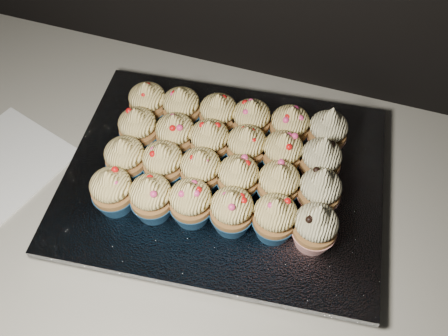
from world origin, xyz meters
name	(u,v)px	position (x,y,z in m)	size (l,w,h in m)	color
cabinet	(259,319)	(0.00, 1.70, 0.43)	(2.40, 0.60, 0.86)	black
worktop	(275,221)	(0.00, 1.70, 0.88)	(2.44, 0.64, 0.04)	beige
napkin	(6,162)	(-0.46, 1.65, 0.90)	(0.18, 0.18, 0.00)	white
baking_tray	(224,182)	(-0.09, 1.72, 0.91)	(0.45, 0.34, 0.02)	black
foil_lining	(224,176)	(-0.09, 1.72, 0.93)	(0.49, 0.38, 0.01)	silver
cupcake_0	(112,191)	(-0.23, 1.62, 0.97)	(0.06, 0.06, 0.08)	navy
cupcake_1	(151,198)	(-0.17, 1.63, 0.97)	(0.06, 0.06, 0.08)	navy
cupcake_2	(191,202)	(-0.11, 1.64, 0.97)	(0.06, 0.06, 0.08)	navy
cupcake_3	(232,211)	(-0.05, 1.64, 0.97)	(0.06, 0.06, 0.08)	navy
cupcake_4	(275,218)	(0.01, 1.65, 0.97)	(0.06, 0.06, 0.08)	navy
cupcake_5	(315,227)	(0.06, 1.65, 0.97)	(0.06, 0.06, 0.10)	#A41D16
cupcake_6	(126,159)	(-0.23, 1.68, 0.97)	(0.06, 0.06, 0.08)	navy
cupcake_7	(163,164)	(-0.18, 1.69, 0.97)	(0.06, 0.06, 0.08)	navy
cupcake_8	(201,171)	(-0.12, 1.69, 0.97)	(0.06, 0.06, 0.08)	navy
cupcake_9	(238,178)	(-0.06, 1.70, 0.97)	(0.06, 0.06, 0.08)	navy
cupcake_10	(278,185)	(0.00, 1.71, 0.97)	(0.06, 0.06, 0.08)	navy
cupcake_11	(319,191)	(0.05, 1.71, 0.97)	(0.06, 0.06, 0.10)	#A41D16
cupcake_12	(138,129)	(-0.24, 1.74, 0.97)	(0.06, 0.06, 0.08)	navy
cupcake_13	(176,135)	(-0.18, 1.75, 0.97)	(0.06, 0.06, 0.08)	navy
cupcake_14	(210,141)	(-0.13, 1.75, 0.97)	(0.06, 0.06, 0.08)	navy
cupcake_15	(246,147)	(-0.07, 1.76, 0.97)	(0.06, 0.06, 0.08)	navy
cupcake_16	(282,153)	(-0.01, 1.76, 0.97)	(0.06, 0.06, 0.08)	navy
cupcake_17	(321,160)	(0.04, 1.77, 0.97)	(0.06, 0.06, 0.10)	#A41D16
cupcake_18	(148,103)	(-0.25, 1.80, 0.97)	(0.06, 0.06, 0.08)	navy
cupcake_19	(182,108)	(-0.19, 1.80, 0.97)	(0.06, 0.06, 0.08)	navy
cupcake_20	(218,115)	(-0.13, 1.81, 0.97)	(0.06, 0.06, 0.08)	navy
cupcake_21	(251,121)	(-0.08, 1.81, 0.97)	(0.06, 0.06, 0.08)	navy
cupcake_22	(289,127)	(-0.02, 1.82, 0.97)	(0.06, 0.06, 0.08)	navy
cupcake_23	(327,132)	(0.04, 1.83, 0.97)	(0.06, 0.06, 0.10)	#A41D16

